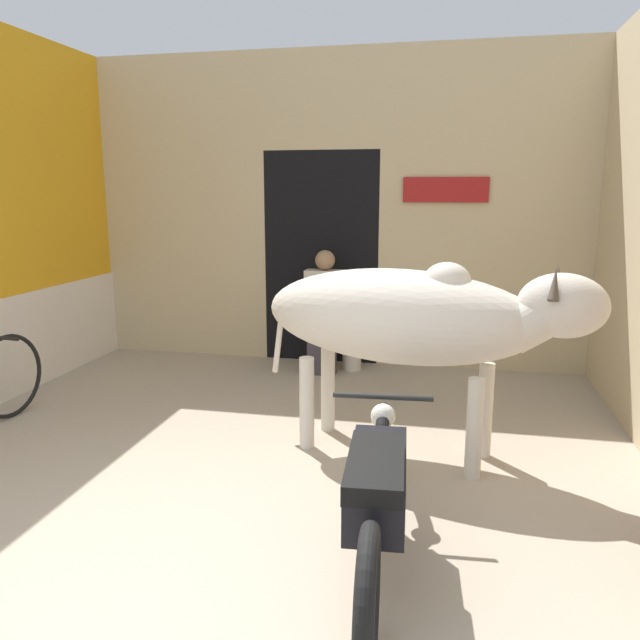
{
  "coord_description": "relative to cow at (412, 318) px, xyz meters",
  "views": [
    {
      "loc": [
        1.28,
        -2.34,
        1.9
      ],
      "look_at": [
        0.36,
        1.97,
        0.98
      ],
      "focal_mm": 35.0,
      "sensor_mm": 36.0,
      "label": 1
    }
  ],
  "objects": [
    {
      "name": "plastic_stool",
      "position": [
        -0.76,
        2.1,
        -0.77
      ],
      "size": [
        0.29,
        0.29,
        0.47
      ],
      "color": "beige",
      "rests_on": "ground_plane"
    },
    {
      "name": "wall_back_with_doorway",
      "position": [
        -1.08,
        2.66,
        0.45
      ],
      "size": [
        5.4,
        0.93,
        3.36
      ],
      "color": "#C6B289",
      "rests_on": "ground_plane"
    },
    {
      "name": "cow",
      "position": [
        0.0,
        0.0,
        0.0
      ],
      "size": [
        2.43,
        1.13,
        1.45
      ],
      "color": "beige",
      "rests_on": "ground_plane"
    },
    {
      "name": "ground_plane",
      "position": [
        -1.02,
        -1.99,
        -1.02
      ],
      "size": [
        30.0,
        30.0,
        0.0
      ],
      "primitive_type": "plane",
      "color": "tan"
    },
    {
      "name": "motorcycle_near",
      "position": [
        -0.06,
        -1.45,
        -0.6
      ],
      "size": [
        0.58,
        2.07,
        0.74
      ],
      "color": "black",
      "rests_on": "ground_plane"
    },
    {
      "name": "shopkeeper_seated",
      "position": [
        -1.04,
        1.98,
        -0.34
      ],
      "size": [
        0.41,
        0.33,
        1.29
      ],
      "color": "#3D3842",
      "rests_on": "ground_plane"
    }
  ]
}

